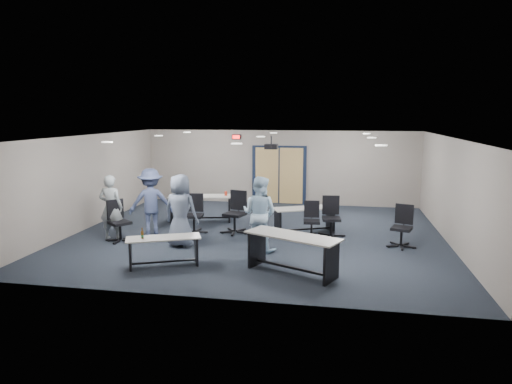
% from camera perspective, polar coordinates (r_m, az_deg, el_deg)
% --- Properties ---
extents(floor, '(10.00, 10.00, 0.00)m').
position_cam_1_polar(floor, '(12.68, 0.17, -5.32)').
color(floor, black).
rests_on(floor, ground).
extents(back_wall, '(10.00, 0.04, 2.70)m').
position_cam_1_polar(back_wall, '(16.80, 2.92, 3.10)').
color(back_wall, gray).
rests_on(back_wall, floor).
extents(front_wall, '(10.00, 0.04, 2.70)m').
position_cam_1_polar(front_wall, '(8.09, -5.54, -4.25)').
color(front_wall, gray).
rests_on(front_wall, floor).
extents(left_wall, '(0.04, 9.00, 2.70)m').
position_cam_1_polar(left_wall, '(14.16, -20.16, 1.25)').
color(left_wall, gray).
rests_on(left_wall, floor).
extents(right_wall, '(0.04, 9.00, 2.70)m').
position_cam_1_polar(right_wall, '(12.52, 23.31, -0.00)').
color(right_wall, gray).
rests_on(right_wall, floor).
extents(ceiling, '(10.00, 9.00, 0.04)m').
position_cam_1_polar(ceiling, '(12.26, 0.18, 6.96)').
color(ceiling, silver).
rests_on(ceiling, back_wall).
extents(double_door, '(2.00, 0.07, 2.20)m').
position_cam_1_polar(double_door, '(16.80, 2.90, 2.07)').
color(double_door, black).
rests_on(double_door, back_wall).
extents(exit_sign, '(0.32, 0.07, 0.18)m').
position_cam_1_polar(exit_sign, '(16.94, -2.48, 6.89)').
color(exit_sign, black).
rests_on(exit_sign, back_wall).
extents(ceiling_projector, '(0.35, 0.32, 0.37)m').
position_cam_1_polar(ceiling_projector, '(12.71, 1.92, 5.72)').
color(ceiling_projector, black).
rests_on(ceiling_projector, ceiling).
extents(ceiling_can_lights, '(6.24, 5.74, 0.02)m').
position_cam_1_polar(ceiling_can_lights, '(12.50, 0.39, 6.88)').
color(ceiling_can_lights, silver).
rests_on(ceiling_can_lights, ceiling).
extents(table_front_left, '(1.67, 1.12, 0.88)m').
position_cam_1_polar(table_front_left, '(10.24, -11.51, -6.63)').
color(table_front_left, '#A7A39D').
rests_on(table_front_left, floor).
extents(table_front_right, '(2.12, 1.45, 0.82)m').
position_cam_1_polar(table_front_right, '(9.59, 4.55, -6.89)').
color(table_front_right, '#A7A39D').
rests_on(table_front_right, floor).
extents(table_back_left, '(2.08, 1.07, 0.94)m').
position_cam_1_polar(table_back_left, '(14.20, -6.86, -1.46)').
color(table_back_left, '#A7A39D').
rests_on(table_back_left, floor).
extents(table_back_right, '(1.84, 1.27, 0.71)m').
position_cam_1_polar(table_back_right, '(12.83, 6.09, -2.96)').
color(table_back_right, '#A7A39D').
rests_on(table_back_right, floor).
extents(chair_back_a, '(0.76, 0.76, 1.09)m').
position_cam_1_polar(chair_back_a, '(12.79, -7.78, -2.76)').
color(chair_back_a, black).
rests_on(chair_back_a, floor).
extents(chair_back_b, '(0.91, 0.91, 1.18)m').
position_cam_1_polar(chair_back_b, '(12.69, -2.70, -2.58)').
color(chair_back_b, black).
rests_on(chair_back_b, floor).
extents(chair_back_c, '(0.67, 0.67, 0.98)m').
position_cam_1_polar(chair_back_c, '(12.31, 6.97, -3.50)').
color(chair_back_c, black).
rests_on(chair_back_c, floor).
extents(chair_back_d, '(0.77, 0.77, 1.10)m').
position_cam_1_polar(chair_back_d, '(12.46, 9.40, -3.12)').
color(chair_back_d, black).
rests_on(chair_back_d, floor).
extents(chair_loose_left, '(0.95, 0.95, 1.08)m').
position_cam_1_polar(chair_loose_left, '(12.40, -16.67, -3.51)').
color(chair_loose_left, black).
rests_on(chair_loose_left, floor).
extents(chair_loose_right, '(0.85, 0.85, 1.06)m').
position_cam_1_polar(chair_loose_right, '(11.92, 17.76, -4.15)').
color(chair_loose_right, black).
rests_on(chair_loose_right, floor).
extents(person_gray, '(0.65, 0.45, 1.73)m').
position_cam_1_polar(person_gray, '(12.63, -17.68, -1.83)').
color(person_gray, '#8F989C').
rests_on(person_gray, floor).
extents(person_plaid, '(0.97, 0.71, 1.83)m').
position_cam_1_polar(person_plaid, '(11.54, -9.40, -2.31)').
color(person_plaid, slate).
rests_on(person_plaid, floor).
extents(person_lightblue, '(1.04, 0.91, 1.83)m').
position_cam_1_polar(person_lightblue, '(11.04, 0.43, -2.72)').
color(person_lightblue, '#B9DAF5').
rests_on(person_lightblue, floor).
extents(person_back, '(1.36, 1.10, 1.83)m').
position_cam_1_polar(person_back, '(12.85, -13.00, -1.19)').
color(person_back, '#3D476E').
rests_on(person_back, floor).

